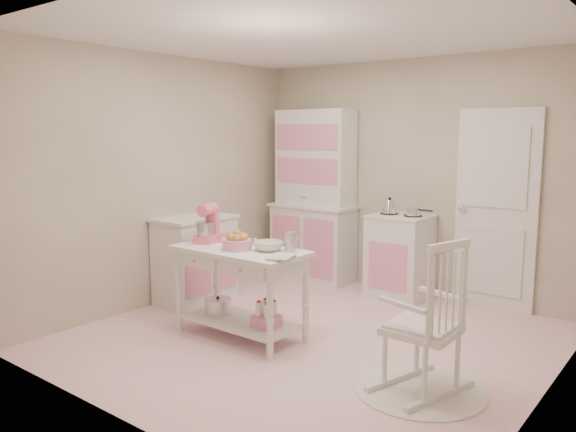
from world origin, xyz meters
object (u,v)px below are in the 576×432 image
object	(u,v)px
base_cabinet	(195,259)
bread_basket	(237,244)
hutch	(313,196)
rocking_chair	(422,315)
stove	(400,256)
stand_mixer	(207,224)
work_table	(240,293)

from	to	relation	value
base_cabinet	bread_basket	bearing A→B (deg)	-25.73
hutch	rocking_chair	size ratio (longest dim) A/B	1.89
stove	stand_mixer	bearing A→B (deg)	-116.32
hutch	bread_basket	size ratio (longest dim) A/B	8.32
work_table	base_cabinet	bearing A→B (deg)	155.98
stove	base_cabinet	xyz separation A→B (m)	(-1.65, -1.48, 0.00)
hutch	stove	world-z (taller)	hutch
work_table	stand_mixer	xyz separation A→B (m)	(-0.42, 0.02, 0.57)
base_cabinet	work_table	distance (m)	1.22
work_table	stand_mixer	bearing A→B (deg)	177.27
hutch	rocking_chair	xyz separation A→B (m)	(2.37, -2.02, -0.49)
stove	rocking_chair	size ratio (longest dim) A/B	0.84
rocking_chair	bread_basket	bearing A→B (deg)	-162.73
stand_mixer	base_cabinet	bearing A→B (deg)	128.43
bread_basket	rocking_chair	bearing A→B (deg)	1.67
base_cabinet	stand_mixer	size ratio (longest dim) A/B	2.71
hutch	base_cabinet	size ratio (longest dim) A/B	2.26
stove	bread_basket	world-z (taller)	stove
base_cabinet	bread_basket	distance (m)	1.31
hutch	stand_mixer	world-z (taller)	hutch
hutch	rocking_chair	world-z (taller)	hutch
rocking_chair	stand_mixer	world-z (taller)	stand_mixer
base_cabinet	stand_mixer	xyz separation A→B (m)	(0.69, -0.47, 0.51)
work_table	stand_mixer	distance (m)	0.71
base_cabinet	bread_basket	size ratio (longest dim) A/B	3.68
base_cabinet	hutch	bearing A→B (deg)	73.41
bread_basket	work_table	bearing A→B (deg)	111.80
stove	work_table	world-z (taller)	stove
rocking_chair	hutch	bearing A→B (deg)	155.09
hutch	rocking_chair	bearing A→B (deg)	-40.51
work_table	bread_basket	world-z (taller)	bread_basket
work_table	hutch	bearing A→B (deg)	107.97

